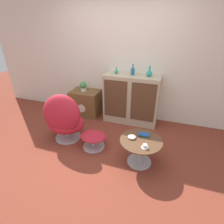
{
  "coord_description": "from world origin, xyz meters",
  "views": [
    {
      "loc": [
        0.99,
        -2.0,
        1.98
      ],
      "look_at": [
        0.12,
        0.61,
        0.55
      ],
      "focal_mm": 28.0,
      "sensor_mm": 36.0,
      "label": 1
    }
  ],
  "objects": [
    {
      "name": "tv_console",
      "position": [
        -0.78,
        1.36,
        0.29
      ],
      "size": [
        0.65,
        0.48,
        0.58
      ],
      "color": "brown",
      "rests_on": "ground_plane"
    },
    {
      "name": "teacup",
      "position": [
        0.82,
        -0.03,
        0.44
      ],
      "size": [
        0.1,
        0.1,
        0.05
      ],
      "color": "white",
      "rests_on": "coffee_table"
    },
    {
      "name": "vase_inner_left",
      "position": [
        0.3,
        1.37,
        1.11
      ],
      "size": [
        0.08,
        0.08,
        0.21
      ],
      "color": "#196699",
      "rests_on": "sideboard"
    },
    {
      "name": "egg_chair",
      "position": [
        -0.67,
        0.29,
        0.44
      ],
      "size": [
        0.75,
        0.7,
        0.94
      ],
      "color": "#B7B7BC",
      "rests_on": "ground_plane"
    },
    {
      "name": "book_stack",
      "position": [
        0.76,
        0.25,
        0.44
      ],
      "size": [
        0.16,
        0.1,
        0.04
      ],
      "color": "#237038",
      "rests_on": "coffee_table"
    },
    {
      "name": "sideboard",
      "position": [
        0.3,
        1.36,
        0.52
      ],
      "size": [
        1.13,
        0.47,
        1.04
      ],
      "color": "tan",
      "rests_on": "ground_plane"
    },
    {
      "name": "potted_plant",
      "position": [
        -0.81,
        1.36,
        0.69
      ],
      "size": [
        0.16,
        0.16,
        0.21
      ],
      "color": "silver",
      "rests_on": "tv_console"
    },
    {
      "name": "ground_plane",
      "position": [
        0.0,
        0.0,
        0.0
      ],
      "size": [
        12.0,
        12.0,
        0.0
      ],
      "primitive_type": "plane",
      "color": "brown"
    },
    {
      "name": "bowl",
      "position": [
        0.59,
        0.14,
        0.44
      ],
      "size": [
        0.13,
        0.13,
        0.04
      ],
      "color": "beige",
      "rests_on": "coffee_table"
    },
    {
      "name": "vase_leftmost",
      "position": [
        -0.04,
        1.37,
        1.08
      ],
      "size": [
        0.08,
        0.08,
        0.13
      ],
      "color": "teal",
      "rests_on": "sideboard"
    },
    {
      "name": "vase_inner_right",
      "position": [
        0.62,
        1.37,
        1.1
      ],
      "size": [
        0.11,
        0.11,
        0.2
      ],
      "color": "teal",
      "rests_on": "sideboard"
    },
    {
      "name": "coffee_table",
      "position": [
        0.74,
        0.13,
        0.29
      ],
      "size": [
        0.63,
        0.63,
        0.42
      ],
      "color": "#B7B7BC",
      "rests_on": "ground_plane"
    },
    {
      "name": "ottoman",
      "position": [
        -0.1,
        0.25,
        0.19
      ],
      "size": [
        0.46,
        0.39,
        0.27
      ],
      "color": "#B7B7BC",
      "rests_on": "ground_plane"
    },
    {
      "name": "wall_back",
      "position": [
        0.0,
        1.63,
        1.3
      ],
      "size": [
        6.4,
        0.06,
        2.6
      ],
      "color": "silver",
      "rests_on": "ground_plane"
    }
  ]
}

